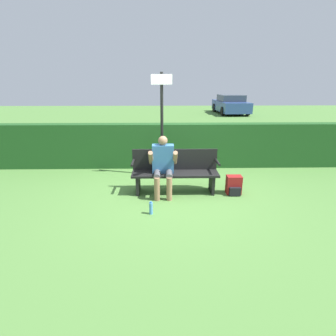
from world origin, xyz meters
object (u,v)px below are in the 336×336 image
water_bottle (151,208)px  backpack (234,186)px  person_seated (163,163)px  park_bench (175,171)px  parked_car (231,105)px  signpost (162,119)px

water_bottle → backpack: bearing=26.5°
person_seated → water_bottle: bearing=-103.6°
park_bench → parked_car: bearing=71.6°
park_bench → water_bottle: park_bench is taller
backpack → water_bottle: backpack is taller
park_bench → backpack: (1.21, -0.17, -0.27)m
backpack → water_bottle: (-1.68, -0.84, -0.07)m
park_bench → signpost: 1.38m
water_bottle → parked_car: 15.62m
backpack → person_seated: bearing=177.8°
signpost → parked_car: (4.84, 12.80, -0.77)m
park_bench → person_seated: size_ratio=1.49×
parked_car → person_seated: bearing=158.5°
backpack → parked_car: size_ratio=0.10×
backpack → water_bottle: 1.88m
park_bench → backpack: park_bench is taller
signpost → parked_car: signpost is taller
park_bench → person_seated: bearing=-155.0°
park_bench → water_bottle: (-0.47, -1.01, -0.34)m
signpost → backpack: bearing=-37.6°
backpack → water_bottle: size_ratio=1.64×
parked_car → signpost: bearing=157.0°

